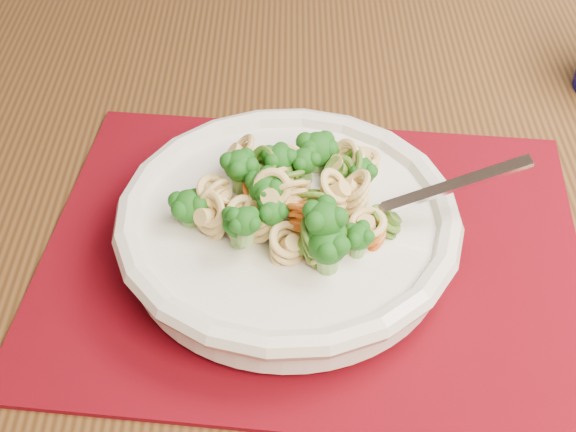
% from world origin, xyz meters
% --- Properties ---
extents(dining_table, '(1.71, 1.44, 0.71)m').
position_xyz_m(dining_table, '(-0.77, 0.18, 0.62)').
color(dining_table, '#553518').
rests_on(dining_table, ground).
extents(placemat, '(0.49, 0.43, 0.00)m').
position_xyz_m(placemat, '(-0.70, 0.15, 0.71)').
color(placemat, '#660410').
rests_on(placemat, dining_table).
extents(pasta_bowl, '(0.26, 0.26, 0.05)m').
position_xyz_m(pasta_bowl, '(-0.72, 0.14, 0.74)').
color(pasta_bowl, silver).
rests_on(pasta_bowl, placemat).
extents(pasta_broccoli_heap, '(0.22, 0.22, 0.06)m').
position_xyz_m(pasta_broccoli_heap, '(-0.72, 0.14, 0.76)').
color(pasta_broccoli_heap, '#E7C272').
rests_on(pasta_broccoli_heap, pasta_bowl).
extents(fork, '(0.17, 0.11, 0.08)m').
position_xyz_m(fork, '(-0.68, 0.15, 0.76)').
color(fork, silver).
rests_on(fork, pasta_bowl).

